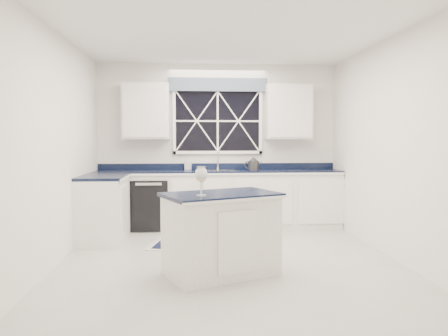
{
  "coord_description": "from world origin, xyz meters",
  "views": [
    {
      "loc": [
        -0.44,
        -5.12,
        1.47
      ],
      "look_at": [
        -0.03,
        0.4,
        1.09
      ],
      "focal_mm": 35.0,
      "sensor_mm": 36.0,
      "label": 1
    }
  ],
  "objects": [
    {
      "name": "ground",
      "position": [
        0.0,
        0.0,
        0.0
      ],
      "size": [
        4.5,
        4.5,
        0.0
      ],
      "primitive_type": "plane",
      "color": "#AAAAA5",
      "rests_on": "ground"
    },
    {
      "name": "back_wall",
      "position": [
        0.0,
        2.25,
        1.35
      ],
      "size": [
        4.0,
        0.1,
        2.7
      ],
      "primitive_type": "cube",
      "color": "white",
      "rests_on": "ground"
    },
    {
      "name": "base_cabinets",
      "position": [
        -0.33,
        1.78,
        0.45
      ],
      "size": [
        3.99,
        1.6,
        0.9
      ],
      "color": "white",
      "rests_on": "ground"
    },
    {
      "name": "countertop",
      "position": [
        0.0,
        1.95,
        0.92
      ],
      "size": [
        3.98,
        0.64,
        0.04
      ],
      "primitive_type": "cube",
      "color": "black",
      "rests_on": "base_cabinets"
    },
    {
      "name": "dishwasher",
      "position": [
        -1.1,
        1.95,
        0.41
      ],
      "size": [
        0.6,
        0.58,
        0.82
      ],
      "primitive_type": "cube",
      "color": "black",
      "rests_on": "ground"
    },
    {
      "name": "window",
      "position": [
        0.0,
        2.2,
        1.83
      ],
      "size": [
        1.65,
        0.09,
        1.26
      ],
      "color": "black",
      "rests_on": "ground"
    },
    {
      "name": "upper_cabinets",
      "position": [
        0.0,
        2.08,
        1.9
      ],
      "size": [
        3.1,
        0.34,
        0.9
      ],
      "color": "white",
      "rests_on": "ground"
    },
    {
      "name": "faucet",
      "position": [
        0.0,
        2.14,
        1.1
      ],
      "size": [
        0.05,
        0.2,
        0.3
      ],
      "color": "#B2B2B5",
      "rests_on": "countertop"
    },
    {
      "name": "island",
      "position": [
        -0.13,
        -0.51,
        0.44
      ],
      "size": [
        1.37,
        1.13,
        0.88
      ],
      "rotation": [
        0.0,
        0.0,
        0.41
      ],
      "color": "white",
      "rests_on": "ground"
    },
    {
      "name": "rug",
      "position": [
        -0.39,
        0.76,
        0.01
      ],
      "size": [
        1.35,
        0.98,
        0.02
      ],
      "rotation": [
        0.0,
        0.0,
        -0.21
      ],
      "color": "#AEAEA9",
      "rests_on": "ground"
    },
    {
      "name": "kettle",
      "position": [
        0.57,
        1.98,
        1.04
      ],
      "size": [
        0.3,
        0.21,
        0.21
      ],
      "rotation": [
        0.0,
        0.0,
        0.16
      ],
      "color": "#2D2D30",
      "rests_on": "countertop"
    },
    {
      "name": "wine_glass",
      "position": [
        -0.34,
        -0.71,
        1.09
      ],
      "size": [
        0.13,
        0.13,
        0.3
      ],
      "color": "silver",
      "rests_on": "island"
    },
    {
      "name": "soap_bottle",
      "position": [
        -0.5,
        2.17,
        1.04
      ],
      "size": [
        0.12,
        0.12,
        0.21
      ],
      "primitive_type": "imported",
      "rotation": [
        0.0,
        0.0,
        -0.37
      ],
      "color": "silver",
      "rests_on": "countertop"
    }
  ]
}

